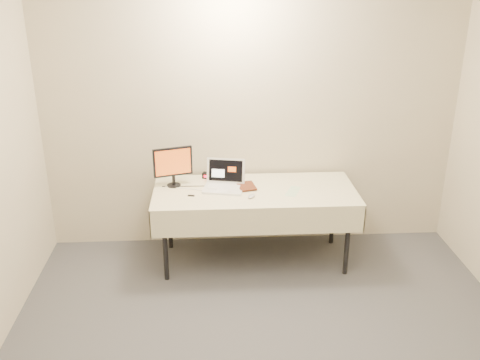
{
  "coord_description": "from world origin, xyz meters",
  "views": [
    {
      "loc": [
        -0.4,
        -2.45,
        2.67
      ],
      "look_at": [
        -0.14,
        1.99,
        0.86
      ],
      "focal_mm": 40.0,
      "sensor_mm": 36.0,
      "label": 1
    }
  ],
  "objects": [
    {
      "name": "paper_form",
      "position": [
        0.35,
        1.99,
        0.74
      ],
      "size": [
        0.18,
        0.26,
        0.0
      ],
      "primitive_type": "cube",
      "rotation": [
        0.0,
        0.0,
        -0.39
      ],
      "color": "#C2E5B6",
      "rests_on": "table"
    },
    {
      "name": "monitor",
      "position": [
        -0.75,
        2.19,
        0.96
      ],
      "size": [
        0.36,
        0.16,
        0.38
      ],
      "rotation": [
        0.0,
        0.0,
        0.29
      ],
      "color": "black",
      "rests_on": "table"
    },
    {
      "name": "table",
      "position": [
        0.0,
        2.05,
        0.68
      ],
      "size": [
        1.86,
        0.81,
        0.74
      ],
      "color": "black",
      "rests_on": "ground"
    },
    {
      "name": "back_wall",
      "position": [
        0.0,
        2.5,
        1.35
      ],
      "size": [
        4.0,
        0.1,
        2.7
      ],
      "primitive_type": "cube",
      "color": "beige",
      "rests_on": "ground"
    },
    {
      "name": "clicker",
      "position": [
        -0.04,
        1.87,
        0.75
      ],
      "size": [
        0.09,
        0.11,
        0.03
      ],
      "primitive_type": "ellipsoid",
      "rotation": [
        0.0,
        0.0,
        -0.42
      ],
      "color": "silver",
      "rests_on": "table"
    },
    {
      "name": "book",
      "position": [
        -0.16,
        2.09,
        0.85
      ],
      "size": [
        0.16,
        0.05,
        0.22
      ],
      "primitive_type": "imported",
      "rotation": [
        0.0,
        0.0,
        0.17
      ],
      "color": "brown",
      "rests_on": "table"
    },
    {
      "name": "laptop",
      "position": [
        -0.28,
        2.12,
        0.8
      ],
      "size": [
        0.41,
        0.36,
        0.25
      ],
      "rotation": [
        0.0,
        0.0,
        -0.2
      ],
      "color": "white",
      "rests_on": "table"
    },
    {
      "name": "usb_dongle",
      "position": [
        -0.58,
        1.93,
        0.74
      ],
      "size": [
        0.06,
        0.03,
        0.01
      ],
      "primitive_type": "cube",
      "rotation": [
        0.0,
        0.0,
        -0.16
      ],
      "color": "black",
      "rests_on": "table"
    },
    {
      "name": "alarm_clock",
      "position": [
        -0.41,
        2.35,
        0.77
      ],
      "size": [
        0.15,
        0.09,
        0.06
      ],
      "rotation": [
        0.0,
        0.0,
        -0.31
      ],
      "color": "black",
      "rests_on": "table"
    }
  ]
}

